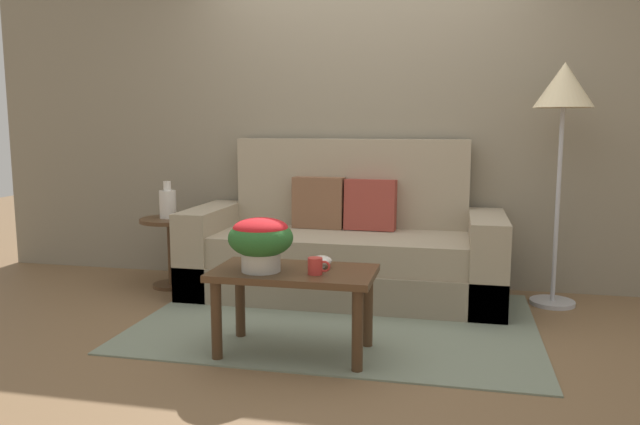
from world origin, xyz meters
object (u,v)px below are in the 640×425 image
floor_lamp (563,101)px  potted_plant (261,238)px  snack_bowl (320,261)px  table_vase (168,203)px  coffee_table (294,285)px  side_table (171,239)px  coffee_mug (316,266)px  couch (344,250)px

floor_lamp → potted_plant: floor_lamp is taller
snack_bowl → table_vase: 1.81m
floor_lamp → table_vase: (-2.85, -0.14, -0.76)m
coffee_table → potted_plant: potted_plant is taller
side_table → snack_bowl: bearing=-37.1°
coffee_table → side_table: size_ratio=1.62×
floor_lamp → potted_plant: 2.32m
floor_lamp → coffee_mug: size_ratio=13.80×
couch → side_table: (-1.35, -0.06, 0.04)m
table_vase → floor_lamp: bearing=2.7°
couch → potted_plant: couch is taller
couch → table_vase: 1.41m
couch → snack_bowl: size_ratio=18.22×
couch → coffee_mug: bearing=-86.1°
side_table → coffee_mug: size_ratio=4.48×
couch → floor_lamp: (1.49, 0.07, 1.08)m
potted_plant → table_vase: size_ratio=1.22×
couch → potted_plant: size_ratio=6.54×
potted_plant → snack_bowl: bearing=28.5°
side_table → potted_plant: 1.71m
coffee_table → potted_plant: (-0.16, -0.07, 0.26)m
side_table → potted_plant: bearing=-47.4°
coffee_table → couch: bearing=87.7°
floor_lamp → table_vase: floor_lamp is taller
potted_plant → couch: bearing=80.6°
potted_plant → floor_lamp: bearing=38.9°
side_table → couch: bearing=2.7°
coffee_table → snack_bowl: bearing=34.6°
side_table → table_vase: table_vase is taller
potted_plant → table_vase: bearing=133.0°
coffee_table → snack_bowl: snack_bowl is taller
coffee_table → coffee_mug: size_ratio=7.27×
floor_lamp → snack_bowl: bearing=-139.2°
couch → table_vase: size_ratio=8.01×
potted_plant → snack_bowl: potted_plant is taller
floor_lamp → table_vase: 2.96m
side_table → table_vase: (-0.01, 0.00, 0.28)m
floor_lamp → potted_plant: bearing=-141.1°
floor_lamp → table_vase: bearing=-177.3°
coffee_table → side_table: side_table is taller
couch → side_table: 1.36m
side_table → floor_lamp: floor_lamp is taller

